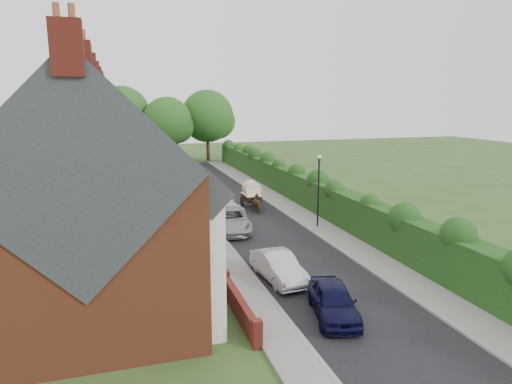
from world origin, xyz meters
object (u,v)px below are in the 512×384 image
Objects in this scene: lamppost at (319,182)px; car_red at (200,186)px; car_green at (207,198)px; car_grey at (184,169)px; horse_cart at (252,192)px; car_silver_a at (278,267)px; car_beige at (183,175)px; horse at (258,204)px; car_white at (221,203)px; car_black at (179,161)px; car_navy at (333,301)px; car_silver_b at (230,220)px.

lamppost is 15.56m from car_red.
car_red is (0.43, 5.60, 0.08)m from car_green.
horse_cart is at bearing -87.69° from car_grey.
car_grey is at bearing 88.43° from car_red.
lamppost is at bearing -69.20° from horse_cart.
car_red is (0.02, 22.40, 0.09)m from car_silver_a.
horse_cart is (3.67, -14.24, 0.59)m from car_beige.
car_silver_a is at bearing -125.58° from lamppost.
lamppost is 1.64× the size of horse_cart.
car_silver_a is 2.48× the size of horse.
car_white is at bearing 83.45° from car_silver_a.
car_silver_a is 41.23m from car_black.
car_green is 24.44m from car_black.
car_grey is (-5.72, 25.84, -2.61)m from lamppost.
car_navy is 4.45m from car_silver_a.
car_navy is 0.75× the size of car_silver_b.
car_silver_a is at bearing 74.83° from horse.
horse is (2.77, -1.26, 0.03)m from car_white.
car_silver_b is 7.60m from car_green.
car_navy reaches higher than car_white.
horse_cart reaches higher than car_grey.
horse_cart reaches higher than car_beige.
car_silver_a reaches higher than car_grey.
horse is at bearing -36.23° from car_white.
car_white is 1.14× the size of car_black.
car_green is at bearing 86.25° from car_silver_a.
horse is at bearing 96.37° from car_navy.
car_silver_b is at bearing -102.98° from car_green.
car_silver_b is 1.76× the size of horse_cart.
horse_cart is at bearing 97.04° from car_navy.
car_silver_b is (-6.07, 1.00, -2.53)m from lamppost.
car_black is at bearing 104.07° from car_navy.
car_red reaches higher than car_navy.
car_silver_b is at bearing 170.65° from lamppost.
car_white is 26.43m from car_black.
car_beige is at bearing -105.56° from car_grey.
horse_cart is at bearing 0.36° from car_white.
horse_cart reaches higher than car_red.
horse_cart reaches higher than car_white.
horse is at bearing -82.98° from car_black.
car_beige reaches higher than car_grey.
horse_cart is (2.27, 19.76, 0.59)m from car_navy.
car_black is (-5.39, 33.03, -2.58)m from lamppost.
lamppost reaches higher than car_silver_a.
horse_cart is at bearing -36.18° from car_green.
car_beige is at bearing -93.45° from car_black.
car_green is 0.82× the size of car_beige.
car_silver_a is at bearing -101.51° from horse_cart.
car_beige is at bearing 99.59° from car_silver_b.
lamppost is 1.23× the size of car_black.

